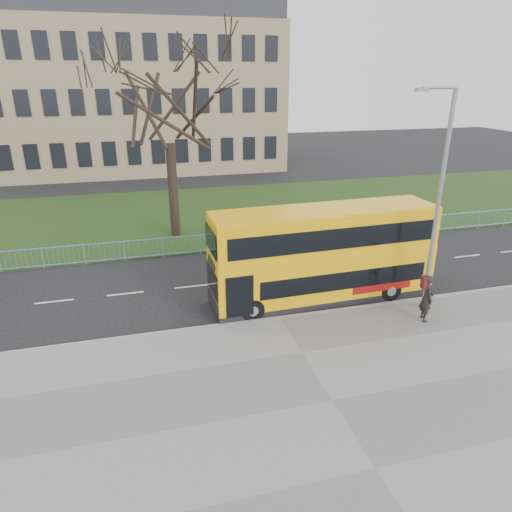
# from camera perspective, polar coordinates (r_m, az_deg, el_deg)

# --- Properties ---
(ground) EXTENTS (120.00, 120.00, 0.00)m
(ground) POSITION_cam_1_polar(r_m,az_deg,el_deg) (19.83, 1.60, -5.86)
(ground) COLOR black
(ground) RESTS_ON ground
(pavement) EXTENTS (80.00, 10.50, 0.12)m
(pavement) POSITION_cam_1_polar(r_m,az_deg,el_deg) (14.49, 9.49, -17.56)
(pavement) COLOR slate
(pavement) RESTS_ON ground
(kerb) EXTENTS (80.00, 0.20, 0.14)m
(kerb) POSITION_cam_1_polar(r_m,az_deg,el_deg) (18.49, 2.96, -7.81)
(kerb) COLOR gray
(kerb) RESTS_ON ground
(grass_verge) EXTENTS (80.00, 15.40, 0.08)m
(grass_verge) POSITION_cam_1_polar(r_m,az_deg,el_deg) (32.85, -5.46, 5.41)
(grass_verge) COLOR #1D3A15
(grass_verge) RESTS_ON ground
(guard_railing) EXTENTS (40.00, 0.12, 1.10)m
(guard_railing) POSITION_cam_1_polar(r_m,az_deg,el_deg) (25.49, -2.56, 1.87)
(guard_railing) COLOR #7FA9E2
(guard_railing) RESTS_ON ground
(bare_tree) EXTENTS (9.14, 9.14, 13.06)m
(bare_tree) POSITION_cam_1_polar(r_m,az_deg,el_deg) (27.06, -10.87, 15.86)
(bare_tree) COLOR black
(bare_tree) RESTS_ON grass_verge
(civic_building) EXTENTS (30.00, 15.00, 14.00)m
(civic_building) POSITION_cam_1_polar(r_m,az_deg,el_deg) (51.91, -15.60, 18.49)
(civic_building) COLOR #907F5B
(civic_building) RESTS_ON ground
(yellow_bus) EXTENTS (9.68, 2.59, 4.03)m
(yellow_bus) POSITION_cam_1_polar(r_m,az_deg,el_deg) (19.53, 8.42, 0.41)
(yellow_bus) COLOR #F7AC0A
(yellow_bus) RESTS_ON ground
(pedestrian) EXTENTS (0.62, 0.79, 1.92)m
(pedestrian) POSITION_cam_1_polar(r_m,az_deg,el_deg) (19.05, 20.56, -4.93)
(pedestrian) COLOR black
(pedestrian) RESTS_ON pavement
(street_lamp) EXTENTS (1.84, 0.45, 8.70)m
(street_lamp) POSITION_cam_1_polar(r_m,az_deg,el_deg) (18.65, 21.71, 6.89)
(street_lamp) COLOR gray
(street_lamp) RESTS_ON pavement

